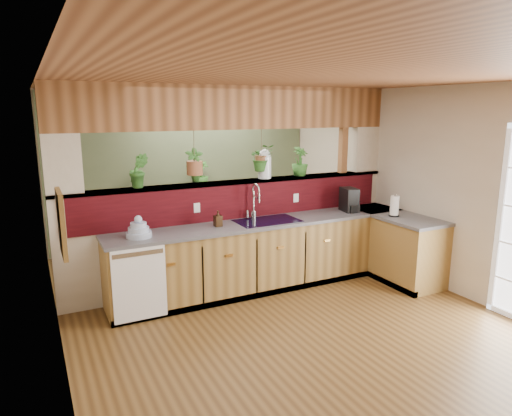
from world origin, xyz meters
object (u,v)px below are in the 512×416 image
faucet (255,200)px  coffee_maker (350,201)px  glass_jar (265,164)px  soap_dispenser (218,218)px  dish_stack (139,230)px  paper_towel (394,206)px  shelving_console (174,219)px

faucet → coffee_maker: (1.39, -0.18, -0.10)m
glass_jar → soap_dispenser: bearing=-157.0°
dish_stack → glass_jar: bearing=12.8°
faucet → dish_stack: (-1.55, -0.19, -0.18)m
faucet → soap_dispenser: bearing=-166.9°
coffee_maker → glass_jar: size_ratio=0.84×
faucet → dish_stack: 1.57m
soap_dispenser → coffee_maker: 1.97m
dish_stack → soap_dispenser: size_ratio=1.45×
dish_stack → soap_dispenser: bearing=3.4°
dish_stack → paper_towel: paper_towel is taller
faucet → glass_jar: (0.26, 0.22, 0.43)m
paper_towel → soap_dispenser: bearing=166.3°
dish_stack → paper_towel: size_ratio=0.97×
coffee_maker → paper_towel: bearing=-45.2°
dish_stack → soap_dispenser: (0.98, 0.06, 0.02)m
glass_jar → coffee_maker: bearing=-19.5°
faucet → dish_stack: bearing=-173.0°
soap_dispenser → coffee_maker: bearing=-1.5°
faucet → paper_towel: faucet is taller
faucet → soap_dispenser: faucet is taller
coffee_maker → glass_jar: bearing=171.2°
dish_stack → coffee_maker: size_ratio=0.87×
soap_dispenser → paper_towel: bearing=-13.7°
soap_dispenser → shelving_console: bearing=87.5°
soap_dispenser → coffee_maker: size_ratio=0.60×
dish_stack → glass_jar: size_ratio=0.73×
coffee_maker → soap_dispenser: bearing=-170.7°
dish_stack → coffee_maker: (2.94, 0.01, 0.07)m
soap_dispenser → shelving_console: 2.31m
dish_stack → shelving_console: size_ratio=0.19×
dish_stack → glass_jar: 1.95m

